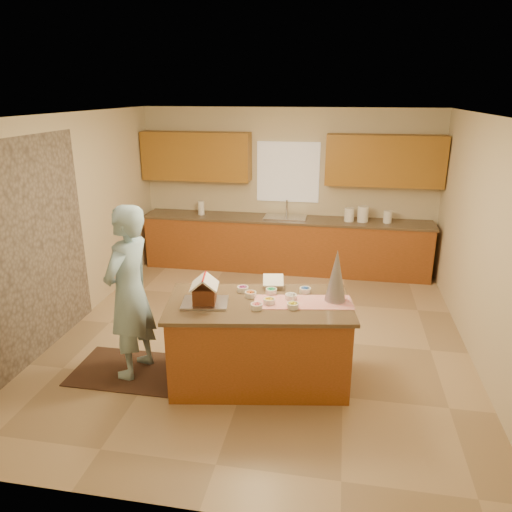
% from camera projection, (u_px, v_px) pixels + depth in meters
% --- Properties ---
extents(floor, '(5.50, 5.50, 0.00)m').
position_uv_depth(floor, '(261.00, 336.00, 6.14)').
color(floor, tan).
rests_on(floor, ground).
extents(ceiling, '(5.50, 5.50, 0.00)m').
position_uv_depth(ceiling, '(262.00, 115.00, 5.27)').
color(ceiling, silver).
rests_on(ceiling, floor).
extents(wall_back, '(5.50, 5.50, 0.00)m').
position_uv_depth(wall_back, '(288.00, 189.00, 8.27)').
color(wall_back, beige).
rests_on(wall_back, floor).
extents(wall_front, '(5.50, 5.50, 0.00)m').
position_uv_depth(wall_front, '(192.00, 351.00, 3.14)').
color(wall_front, beige).
rests_on(wall_front, floor).
extents(wall_left, '(5.50, 5.50, 0.00)m').
position_uv_depth(wall_left, '(67.00, 224.00, 6.12)').
color(wall_left, beige).
rests_on(wall_left, floor).
extents(wall_right, '(5.50, 5.50, 0.00)m').
position_uv_depth(wall_right, '(486.00, 245.00, 5.29)').
color(wall_right, beige).
rests_on(wall_right, floor).
extents(stone_accent, '(0.00, 2.50, 2.50)m').
position_uv_depth(stone_accent, '(31.00, 251.00, 5.40)').
color(stone_accent, gray).
rests_on(stone_accent, wall_left).
extents(window_curtain, '(1.05, 0.03, 1.00)m').
position_uv_depth(window_curtain, '(288.00, 172.00, 8.14)').
color(window_curtain, white).
rests_on(window_curtain, wall_back).
extents(back_counter_base, '(4.80, 0.60, 0.88)m').
position_uv_depth(back_counter_base, '(285.00, 245.00, 8.28)').
color(back_counter_base, brown).
rests_on(back_counter_base, floor).
extents(back_counter_top, '(4.85, 0.63, 0.04)m').
position_uv_depth(back_counter_top, '(285.00, 219.00, 8.13)').
color(back_counter_top, brown).
rests_on(back_counter_top, back_counter_base).
extents(upper_cabinet_left, '(1.85, 0.35, 0.80)m').
position_uv_depth(upper_cabinet_left, '(196.00, 156.00, 8.18)').
color(upper_cabinet_left, '#9B6221').
rests_on(upper_cabinet_left, wall_back).
extents(upper_cabinet_right, '(1.85, 0.35, 0.80)m').
position_uv_depth(upper_cabinet_right, '(385.00, 161.00, 7.66)').
color(upper_cabinet_right, '#9B6221').
rests_on(upper_cabinet_right, wall_back).
extents(sink, '(0.70, 0.45, 0.12)m').
position_uv_depth(sink, '(285.00, 220.00, 8.14)').
color(sink, silver).
rests_on(sink, back_counter_top).
extents(faucet, '(0.03, 0.03, 0.28)m').
position_uv_depth(faucet, '(287.00, 208.00, 8.25)').
color(faucet, silver).
rests_on(faucet, back_counter_top).
extents(island_base, '(1.91, 1.17, 0.88)m').
position_uv_depth(island_base, '(259.00, 344.00, 5.07)').
color(island_base, brown).
rests_on(island_base, floor).
extents(island_top, '(2.00, 1.27, 0.04)m').
position_uv_depth(island_top, '(259.00, 304.00, 4.92)').
color(island_top, brown).
rests_on(island_top, island_base).
extents(table_runner, '(1.04, 0.51, 0.01)m').
position_uv_depth(table_runner, '(303.00, 302.00, 4.91)').
color(table_runner, '#B70F0D').
rests_on(table_runner, island_top).
extents(baking_tray, '(0.51, 0.41, 0.02)m').
position_uv_depth(baking_tray, '(205.00, 303.00, 4.87)').
color(baking_tray, silver).
rests_on(baking_tray, island_top).
extents(cookbook, '(0.24, 0.20, 0.09)m').
position_uv_depth(cookbook, '(273.00, 280.00, 5.24)').
color(cookbook, white).
rests_on(cookbook, island_top).
extents(tinsel_tree, '(0.25, 0.25, 0.55)m').
position_uv_depth(tinsel_tree, '(336.00, 276.00, 4.86)').
color(tinsel_tree, silver).
rests_on(tinsel_tree, island_top).
extents(rug, '(1.27, 0.83, 0.01)m').
position_uv_depth(rug, '(132.00, 370.00, 5.37)').
color(rug, black).
rests_on(rug, floor).
extents(boy, '(0.57, 0.76, 1.88)m').
position_uv_depth(boy, '(129.00, 292.00, 5.06)').
color(boy, '#92BCD0').
rests_on(boy, rug).
extents(canister_a, '(0.16, 0.16, 0.22)m').
position_uv_depth(canister_a, '(349.00, 215.00, 7.92)').
color(canister_a, white).
rests_on(canister_a, back_counter_top).
extents(canister_b, '(0.18, 0.18, 0.26)m').
position_uv_depth(canister_b, '(363.00, 214.00, 7.87)').
color(canister_b, white).
rests_on(canister_b, back_counter_top).
extents(canister_c, '(0.14, 0.14, 0.20)m').
position_uv_depth(canister_c, '(388.00, 217.00, 7.82)').
color(canister_c, white).
rests_on(canister_c, back_counter_top).
extents(paper_towel, '(0.11, 0.11, 0.24)m').
position_uv_depth(paper_towel, '(201.00, 208.00, 8.33)').
color(paper_towel, white).
rests_on(paper_towel, back_counter_top).
extents(gingerbread_house, '(0.31, 0.32, 0.28)m').
position_uv_depth(gingerbread_house, '(205.00, 292.00, 4.83)').
color(gingerbread_house, '#552816').
rests_on(gingerbread_house, baking_tray).
extents(candy_bowls, '(0.78, 0.61, 0.05)m').
position_uv_depth(candy_bowls, '(272.00, 297.00, 4.98)').
color(candy_bowls, silver).
rests_on(candy_bowls, island_top).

